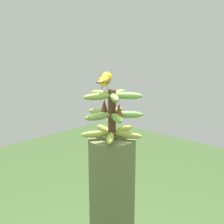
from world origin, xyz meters
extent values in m
cylinder|color=#4C2D1E|center=(0.00, 0.00, 1.48)|extent=(0.04, 0.04, 0.25)
ellipsoid|color=#919C41|center=(0.02, 0.08, 1.38)|extent=(0.07, 0.15, 0.04)
ellipsoid|color=#93A63F|center=(-0.07, 0.05, 1.38)|extent=(0.14, 0.11, 0.04)
ellipsoid|color=#94A440|center=(-0.07, -0.05, 1.38)|extent=(0.14, 0.12, 0.04)
ellipsoid|color=#98A042|center=(0.03, -0.08, 1.38)|extent=(0.08, 0.15, 0.04)
ellipsoid|color=olive|center=(0.09, 0.00, 1.38)|extent=(0.15, 0.04, 0.04)
ellipsoid|color=olive|center=(0.07, 0.03, 1.48)|extent=(0.15, 0.09, 0.04)
ellipsoid|color=olive|center=(-0.01, 0.08, 1.48)|extent=(0.05, 0.15, 0.04)
ellipsoid|color=#7C9C49|center=(-0.08, 0.02, 1.48)|extent=(0.15, 0.07, 0.04)
ellipsoid|color=#6B9A3C|center=(-0.04, -0.07, 1.48)|extent=(0.11, 0.15, 0.04)
ellipsoid|color=#72A049|center=(0.05, -0.06, 1.48)|extent=(0.12, 0.14, 0.04)
ellipsoid|color=#769E48|center=(0.00, 0.08, 1.57)|extent=(0.04, 0.15, 0.04)
ellipsoid|color=#7C9D42|center=(-0.07, 0.03, 1.57)|extent=(0.15, 0.08, 0.04)
ellipsoid|color=#709A47|center=(-0.05, -0.06, 1.57)|extent=(0.12, 0.14, 0.04)
ellipsoid|color=#71A249|center=(0.04, -0.06, 1.57)|extent=(0.11, 0.14, 0.04)
ellipsoid|color=olive|center=(0.07, 0.02, 1.57)|extent=(0.15, 0.07, 0.04)
cone|color=brown|center=(-0.01, 0.05, 1.52)|extent=(0.04, 0.04, 0.06)
cone|color=brown|center=(0.00, -0.05, 1.51)|extent=(0.04, 0.04, 0.06)
cylinder|color=#C68933|center=(-0.02, 0.02, 1.61)|extent=(0.00, 0.01, 0.02)
cylinder|color=#C68933|center=(-0.03, 0.04, 1.61)|extent=(0.00, 0.01, 0.02)
ellipsoid|color=gold|center=(-0.02, 0.03, 1.64)|extent=(0.11, 0.09, 0.05)
ellipsoid|color=brown|center=(-0.02, 0.01, 1.64)|extent=(0.07, 0.05, 0.03)
ellipsoid|color=brown|center=(-0.04, 0.04, 1.64)|extent=(0.07, 0.05, 0.03)
cube|color=brown|center=(-0.09, -0.01, 1.65)|extent=(0.07, 0.05, 0.01)
sphere|color=gold|center=(0.02, 0.05, 1.66)|extent=(0.05, 0.05, 0.05)
sphere|color=black|center=(0.01, 0.07, 1.66)|extent=(0.01, 0.01, 0.01)
cone|color=orange|center=(0.05, 0.07, 1.66)|extent=(0.04, 0.03, 0.02)
camera|label=1|loc=(-1.00, -0.94, 1.79)|focal=45.18mm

